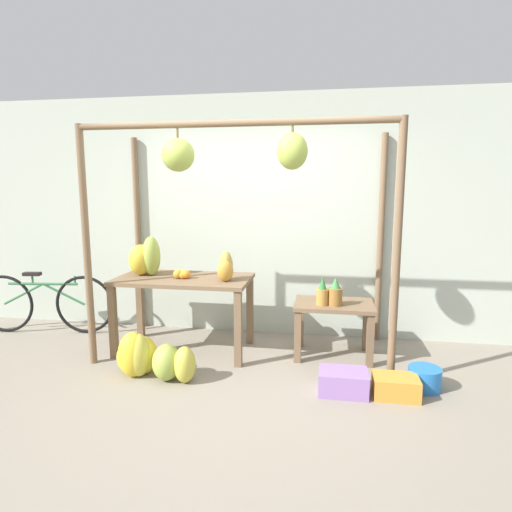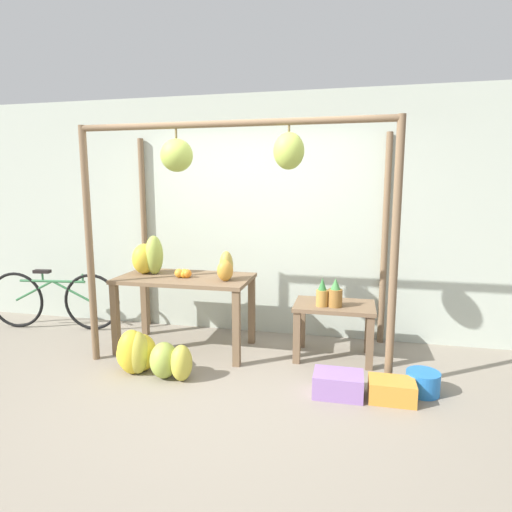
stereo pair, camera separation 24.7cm
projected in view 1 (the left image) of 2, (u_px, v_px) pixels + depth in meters
ground_plane at (224, 392)px, 3.69m from camera, size 20.00×20.00×0.00m
shop_wall_back at (255, 217)px, 5.06m from camera, size 8.00×0.08×2.80m
stall_awning at (237, 196)px, 4.07m from camera, size 2.95×1.32×2.32m
display_table_main at (184, 289)px, 4.53m from camera, size 1.41×0.75×0.80m
display_table_side at (334, 315)px, 4.41m from camera, size 0.81×0.54×0.57m
banana_pile_on_table at (145, 258)px, 4.60m from camera, size 0.38×0.34×0.42m
orange_pile at (183, 274)px, 4.45m from camera, size 0.18×0.11×0.10m
pineapple_cluster at (330, 293)px, 4.28m from camera, size 0.26×0.14×0.29m
banana_pile_ground_left at (137, 356)px, 4.00m from camera, size 0.47×0.42×0.43m
banana_pile_ground_right at (173, 363)px, 3.88m from camera, size 0.45×0.34×0.34m
fruit_crate_white at (343, 382)px, 3.66m from camera, size 0.41×0.29×0.20m
blue_bucket at (424, 378)px, 3.73m from camera, size 0.28×0.28×0.19m
parked_bicycle at (44, 303)px, 5.14m from camera, size 1.68×0.25×0.74m
papaya_pile at (226, 268)px, 4.35m from camera, size 0.22×0.28×0.30m
fruit_crate_purple at (396, 386)px, 3.59m from camera, size 0.37×0.26×0.18m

